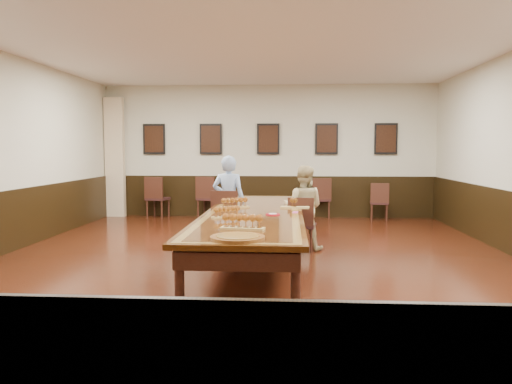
# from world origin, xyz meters

# --- Properties ---
(floor) EXTENTS (8.00, 10.00, 0.02)m
(floor) POSITION_xyz_m (0.00, 0.00, -0.01)
(floor) COLOR black
(floor) RESTS_ON ground
(ceiling) EXTENTS (8.00, 10.00, 0.02)m
(ceiling) POSITION_xyz_m (0.00, 0.00, 3.21)
(ceiling) COLOR white
(ceiling) RESTS_ON floor
(wall_back) EXTENTS (8.00, 0.02, 3.20)m
(wall_back) POSITION_xyz_m (0.00, 5.01, 1.60)
(wall_back) COLOR beige
(wall_back) RESTS_ON floor
(wall_front) EXTENTS (8.00, 0.02, 3.20)m
(wall_front) POSITION_xyz_m (0.00, -5.01, 1.60)
(wall_front) COLOR beige
(wall_front) RESTS_ON floor
(chair_man) EXTENTS (0.51, 0.55, 0.97)m
(chair_man) POSITION_xyz_m (-0.54, 1.22, 0.49)
(chair_man) COLOR black
(chair_man) RESTS_ON floor
(chair_woman) EXTENTS (0.49, 0.52, 0.89)m
(chair_woman) POSITION_xyz_m (0.73, 0.96, 0.44)
(chair_woman) COLOR black
(chair_woman) RESTS_ON floor
(spare_chair_a) EXTENTS (0.56, 0.59, 1.00)m
(spare_chair_a) POSITION_xyz_m (-2.65, 4.63, 0.50)
(spare_chair_a) COLOR black
(spare_chair_a) RESTS_ON floor
(spare_chair_b) EXTENTS (0.57, 0.61, 1.01)m
(spare_chair_b) POSITION_xyz_m (-1.43, 4.69, 0.50)
(spare_chair_b) COLOR black
(spare_chair_b) RESTS_ON floor
(spare_chair_c) EXTENTS (0.53, 0.57, 0.97)m
(spare_chair_c) POSITION_xyz_m (1.24, 4.79, 0.49)
(spare_chair_c) COLOR black
(spare_chair_c) RESTS_ON floor
(spare_chair_d) EXTENTS (0.47, 0.50, 0.88)m
(spare_chair_d) POSITION_xyz_m (2.61, 4.56, 0.44)
(spare_chair_d) COLOR black
(spare_chair_d) RESTS_ON floor
(person_man) EXTENTS (0.61, 0.44, 1.55)m
(person_man) POSITION_xyz_m (-0.52, 1.32, 0.78)
(person_man) COLOR #4776B3
(person_man) RESTS_ON floor
(person_woman) EXTENTS (0.77, 0.65, 1.39)m
(person_woman) POSITION_xyz_m (0.74, 1.06, 0.70)
(person_woman) COLOR tan
(person_woman) RESTS_ON floor
(pink_phone) EXTENTS (0.09, 0.15, 0.01)m
(pink_phone) POSITION_xyz_m (0.60, -0.02, 0.76)
(pink_phone) COLOR #DC49A5
(pink_phone) RESTS_ON conference_table
(curtain) EXTENTS (0.45, 0.18, 2.90)m
(curtain) POSITION_xyz_m (-3.75, 4.82, 1.45)
(curtain) COLOR #CEB58D
(curtain) RESTS_ON floor
(wainscoting) EXTENTS (8.00, 10.00, 1.00)m
(wainscoting) POSITION_xyz_m (0.00, 0.00, 0.50)
(wainscoting) COLOR black
(wainscoting) RESTS_ON floor
(conference_table) EXTENTS (1.40, 5.00, 0.76)m
(conference_table) POSITION_xyz_m (0.00, 0.00, 0.61)
(conference_table) COLOR black
(conference_table) RESTS_ON floor
(posters) EXTENTS (6.14, 0.04, 0.74)m
(posters) POSITION_xyz_m (0.00, 4.94, 1.90)
(posters) COLOR black
(posters) RESTS_ON wall_back
(flight_a) EXTENTS (0.46, 0.33, 0.17)m
(flight_a) POSITION_xyz_m (-0.33, 0.45, 0.83)
(flight_a) COLOR #AE8E48
(flight_a) RESTS_ON conference_table
(flight_b) EXTENTS (0.45, 0.17, 0.16)m
(flight_b) POSITION_xyz_m (0.60, 0.50, 0.83)
(flight_b) COLOR #AE8E48
(flight_b) RESTS_ON conference_table
(flight_c) EXTENTS (0.41, 0.35, 0.15)m
(flight_c) POSITION_xyz_m (-0.31, -0.60, 0.82)
(flight_c) COLOR #AE8E48
(flight_c) RESTS_ON conference_table
(flight_d) EXTENTS (0.51, 0.23, 0.19)m
(flight_d) POSITION_xyz_m (-0.01, -1.59, 0.84)
(flight_d) COLOR #AE8E48
(flight_d) RESTS_ON conference_table
(red_plate_grp) EXTENTS (0.20, 0.20, 0.03)m
(red_plate_grp) POSITION_xyz_m (0.29, -0.32, 0.76)
(red_plate_grp) COLOR #AB0B1A
(red_plate_grp) RESTS_ON conference_table
(carved_platter) EXTENTS (0.59, 0.59, 0.04)m
(carved_platter) POSITION_xyz_m (-0.01, -2.19, 0.77)
(carved_platter) COLOR #572F11
(carved_platter) RESTS_ON conference_table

